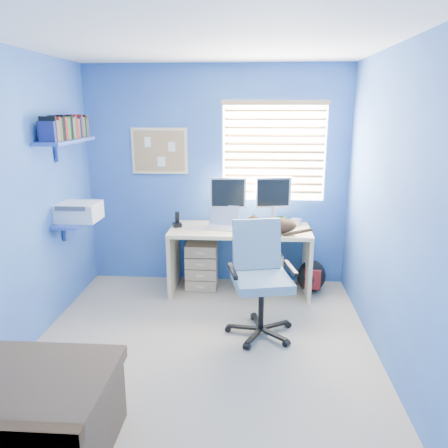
# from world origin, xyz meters

# --- Properties ---
(floor) EXTENTS (3.00, 3.20, 0.00)m
(floor) POSITION_xyz_m (0.00, 0.00, 0.00)
(floor) COLOR tan
(floor) RESTS_ON ground
(ceiling) EXTENTS (3.00, 3.20, 0.00)m
(ceiling) POSITION_xyz_m (0.00, 0.00, 2.50)
(ceiling) COLOR white
(ceiling) RESTS_ON wall_back
(wall_back) EXTENTS (3.00, 0.01, 2.50)m
(wall_back) POSITION_xyz_m (0.00, 1.60, 1.25)
(wall_back) COLOR #344DAA
(wall_back) RESTS_ON ground
(wall_front) EXTENTS (3.00, 0.01, 2.50)m
(wall_front) POSITION_xyz_m (0.00, -1.60, 1.25)
(wall_front) COLOR #344DAA
(wall_front) RESTS_ON ground
(wall_left) EXTENTS (0.01, 3.20, 2.50)m
(wall_left) POSITION_xyz_m (-1.50, 0.00, 1.25)
(wall_left) COLOR #344DAA
(wall_left) RESTS_ON ground
(wall_right) EXTENTS (0.01, 3.20, 2.50)m
(wall_right) POSITION_xyz_m (1.50, 0.00, 1.25)
(wall_right) COLOR #344DAA
(wall_right) RESTS_ON ground
(desk) EXTENTS (1.54, 0.65, 0.74)m
(desk) POSITION_xyz_m (0.29, 1.26, 0.37)
(desk) COLOR beige
(desk) RESTS_ON floor
(laptop) EXTENTS (0.37, 0.31, 0.22)m
(laptop) POSITION_xyz_m (0.08, 1.25, 0.85)
(laptop) COLOR silver
(laptop) RESTS_ON desk
(monitor_left) EXTENTS (0.40, 0.13, 0.54)m
(monitor_left) POSITION_xyz_m (0.14, 1.42, 1.01)
(monitor_left) COLOR silver
(monitor_left) RESTS_ON desk
(monitor_right) EXTENTS (0.42, 0.20, 0.54)m
(monitor_right) POSITION_xyz_m (0.65, 1.47, 1.01)
(monitor_right) COLOR silver
(monitor_right) RESTS_ON desk
(phone) EXTENTS (0.12, 0.13, 0.17)m
(phone) POSITION_xyz_m (-0.42, 1.29, 0.82)
(phone) COLOR black
(phone) RESTS_ON desk
(mug) EXTENTS (0.10, 0.09, 0.10)m
(mug) POSITION_xyz_m (0.74, 1.41, 0.79)
(mug) COLOR #146A24
(mug) RESTS_ON desk
(cd_spindle) EXTENTS (0.13, 0.13, 0.07)m
(cd_spindle) POSITION_xyz_m (0.91, 1.45, 0.78)
(cd_spindle) COLOR silver
(cd_spindle) RESTS_ON desk
(cat) EXTENTS (0.52, 0.41, 0.17)m
(cat) POSITION_xyz_m (0.66, 1.10, 0.82)
(cat) COLOR black
(cat) RESTS_ON desk
(tower_pc) EXTENTS (0.27, 0.47, 0.45)m
(tower_pc) POSITION_xyz_m (0.64, 1.38, 0.23)
(tower_pc) COLOR beige
(tower_pc) RESTS_ON floor
(drawer_boxes) EXTENTS (0.35, 0.28, 0.54)m
(drawer_boxes) POSITION_xyz_m (-0.15, 1.32, 0.27)
(drawer_boxes) COLOR tan
(drawer_boxes) RESTS_ON floor
(yellow_book) EXTENTS (0.03, 0.17, 0.24)m
(yellow_book) POSITION_xyz_m (0.50, 1.18, 0.12)
(yellow_book) COLOR yellow
(yellow_book) RESTS_ON floor
(backpack) EXTENTS (0.36, 0.30, 0.37)m
(backpack) POSITION_xyz_m (1.10, 1.28, 0.19)
(backpack) COLOR black
(backpack) RESTS_ON floor
(bed_corner) EXTENTS (1.08, 0.77, 0.52)m
(bed_corner) POSITION_xyz_m (-0.95, -1.27, 0.26)
(bed_corner) COLOR brown
(bed_corner) RESTS_ON floor
(office_chair) EXTENTS (0.72, 0.72, 1.04)m
(office_chair) POSITION_xyz_m (0.50, 0.33, 0.39)
(office_chair) COLOR black
(office_chair) RESTS_ON floor
(window_blinds) EXTENTS (1.15, 0.05, 1.10)m
(window_blinds) POSITION_xyz_m (0.65, 1.57, 1.55)
(window_blinds) COLOR white
(window_blinds) RESTS_ON ground
(corkboard) EXTENTS (0.64, 0.02, 0.52)m
(corkboard) POSITION_xyz_m (-0.65, 1.58, 1.55)
(corkboard) COLOR beige
(corkboard) RESTS_ON ground
(wall_shelves) EXTENTS (0.42, 0.90, 1.05)m
(wall_shelves) POSITION_xyz_m (-1.35, 0.75, 1.43)
(wall_shelves) COLOR #364CA8
(wall_shelves) RESTS_ON ground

